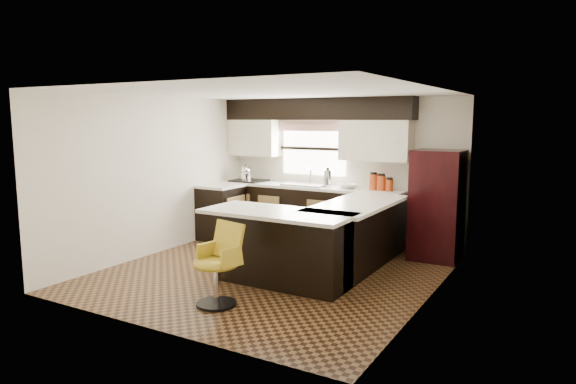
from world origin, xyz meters
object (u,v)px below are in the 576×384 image
Objects in this scene: refrigerator at (437,205)px; peninsula_long at (353,238)px; peninsula_return at (283,249)px; bar_chair at (216,265)px.

peninsula_long is at bearing -125.36° from refrigerator.
peninsula_return is (-0.53, -0.97, 0.00)m from peninsula_long.
bar_chair is (-1.63, -3.16, -0.35)m from refrigerator.
peninsula_long and peninsula_return have the same top height.
refrigerator reaches higher than peninsula_long.
refrigerator is (1.36, 2.15, 0.36)m from peninsula_return.
refrigerator reaches higher than peninsula_return.
bar_chair is at bearing -111.86° from peninsula_long.
peninsula_long is 1.21× the size of refrigerator.
peninsula_return is at bearing 88.17° from bar_chair.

